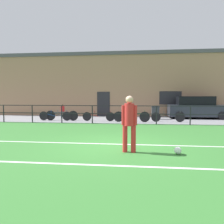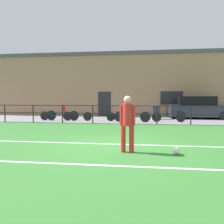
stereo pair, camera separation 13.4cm
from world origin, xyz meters
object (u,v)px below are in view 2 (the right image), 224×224
Objects in this scene: bicycle_parked_0 at (132,117)px; bicycle_parked_4 at (99,116)px; bicycle_parked_1 at (56,116)px; bicycle_parked_2 at (169,117)px; spectator_child at (64,110)px; parked_car_red at (198,108)px; player_striker at (127,120)px; bicycle_parked_3 at (63,115)px; soccer_ball_match at (176,151)px; trash_bin_0 at (156,113)px.

bicycle_parked_0 is 1.07× the size of bicycle_parked_4.
bicycle_parked_0 is at bearing -2.58° from bicycle_parked_1.
bicycle_parked_2 reaches higher than bicycle_parked_4.
parked_car_red reaches higher than spectator_child.
bicycle_parked_1 is at bearing 125.75° from player_striker.
bicycle_parked_3 reaches higher than bicycle_parked_4.
trash_bin_0 reaches higher than soccer_ball_match.
bicycle_parked_3 is (0.41, -1.35, -0.27)m from spectator_child.
spectator_child is at bearing 170.07° from bicycle_parked_2.
bicycle_parked_3 is at bearing 101.63° from spectator_child.
player_striker reaches higher than bicycle_parked_3.
parked_car_red is at bearing 15.86° from trash_bin_0.
parked_car_red is 1.88× the size of bicycle_parked_3.
soccer_ball_match is at bearing 120.78° from spectator_child.
bicycle_parked_0 is 5.35m from bicycle_parked_1.
bicycle_parked_1 is 7.27m from trash_bin_0.
bicycle_parked_4 is (-2.39, 8.01, -0.64)m from player_striker.
player_striker is 10.81m from spectator_child.
bicycle_parked_3 is at bearing 128.62° from soccer_ball_match.
spectator_child is (-6.86, 9.43, 0.54)m from soccer_ball_match.
bicycle_parked_1 is 2.41× the size of trash_bin_0.
soccer_ball_match is 0.10× the size of bicycle_parked_2.
bicycle_parked_2 is at bearing 0.39° from bicycle_parked_1.
player_striker is at bearing -89.11° from bicycle_parked_0.
soccer_ball_match is 11.67m from spectator_child.
player_striker reaches higher than bicycle_parked_4.
bicycle_parked_2 is at bearing -134.70° from parked_car_red.
bicycle_parked_0 reaches higher than bicycle_parked_2.
bicycle_parked_0 is 2.29m from bicycle_parked_4.
bicycle_parked_1 is at bearing 177.42° from bicycle_parked_0.
parked_car_red is 1.96× the size of bicycle_parked_4.
bicycle_parked_0 and bicycle_parked_3 have the same top height.
bicycle_parked_4 is at bearing -180.00° from bicycle_parked_2.
player_striker reaches higher than soccer_ball_match.
bicycle_parked_3 is at bearing 123.28° from player_striker.
player_striker is 7.74m from bicycle_parked_0.
bicycle_parked_1 is 7.74m from bicycle_parked_2.
player_striker is 8.35m from bicycle_parked_2.
bicycle_parked_0 is (-0.12, 7.71, -0.60)m from player_striker.
player_striker is 0.39× the size of parked_car_red.
soccer_ball_match is 0.05× the size of parked_car_red.
bicycle_parked_3 is at bearing -165.37° from parked_car_red.
bicycle_parked_2 is 0.94× the size of bicycle_parked_3.
bicycle_parked_0 is (5.30, -1.64, -0.27)m from spectator_child.
parked_car_red is (10.23, 1.22, 0.17)m from spectator_child.
parked_car_red is at bearing 45.30° from bicycle_parked_2.
spectator_child is 0.51× the size of bicycle_parked_2.
player_striker is at bearing -105.88° from bicycle_parked_2.
player_striker is 11.62m from parked_car_red.
trash_bin_0 is at bearing 89.10° from soccer_ball_match.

